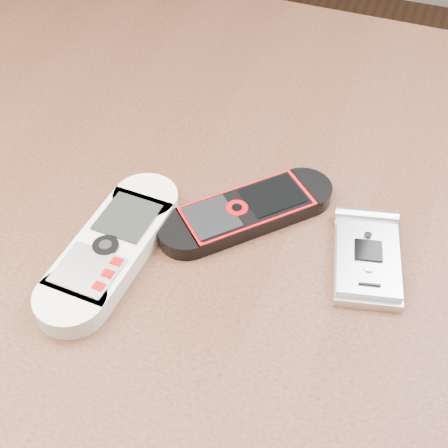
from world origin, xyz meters
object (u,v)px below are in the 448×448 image
Objects in this scene: table at (219,306)px; motorola_razr at (367,258)px; nokia_white at (111,248)px; nokia_black_red at (247,211)px.

motorola_razr is (0.12, 0.01, 0.11)m from table.
nokia_white is 1.70× the size of motorola_razr.
table is 12.09× the size of motorola_razr.
nokia_black_red is 0.11m from motorola_razr.
table is at bearing -83.74° from nokia_black_red.
table is 7.11× the size of nokia_white.
nokia_white is 0.12m from nokia_black_red.
table is 0.12m from nokia_black_red.
nokia_white reaches higher than table.
nokia_black_red is (0.02, 0.02, 0.11)m from table.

